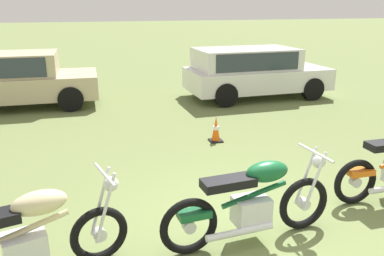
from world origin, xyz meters
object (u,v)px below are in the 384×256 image
object	(u,v)px
motorcycle_green	(252,202)
traffic_cone	(216,130)
car_white	(251,69)
motorcycle_cream	(25,240)
car_beige	(10,76)

from	to	relation	value
motorcycle_green	traffic_cone	size ratio (longest dim) A/B	4.15
motorcycle_green	car_white	bearing A→B (deg)	61.71
motorcycle_cream	car_white	size ratio (longest dim) A/B	0.51
motorcycle_green	traffic_cone	world-z (taller)	motorcycle_green
car_beige	motorcycle_green	bearing A→B (deg)	-63.69
motorcycle_green	motorcycle_cream	bearing A→B (deg)	177.61
car_beige	traffic_cone	world-z (taller)	car_beige
car_white	traffic_cone	bearing A→B (deg)	-124.79
car_beige	traffic_cone	bearing A→B (deg)	-42.66
motorcycle_cream	car_beige	xyz separation A→B (m)	(-1.03, 7.61, 0.35)
car_beige	traffic_cone	distance (m)	5.96
car_beige	traffic_cone	xyz separation A→B (m)	(4.23, -4.16, -0.60)
motorcycle_cream	car_white	world-z (taller)	car_white
motorcycle_green	car_white	distance (m)	7.50
motorcycle_cream	traffic_cone	bearing A→B (deg)	34.22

